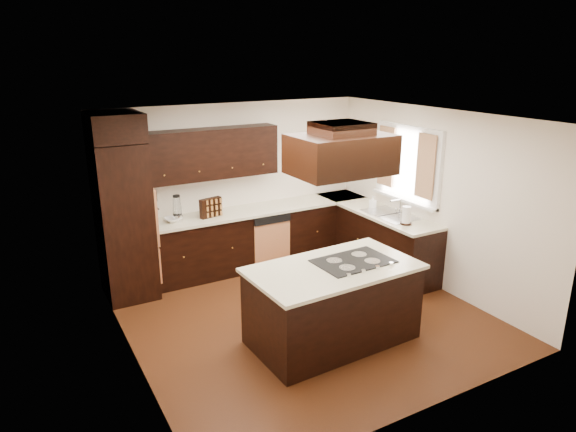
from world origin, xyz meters
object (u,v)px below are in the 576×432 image
object	(u,v)px
spice_rack	(211,208)
island	(332,305)
range_hood	(341,154)
oven_column	(124,221)

from	to	relation	value
spice_rack	island	bearing A→B (deg)	-91.13
island	spice_rack	world-z (taller)	spice_rack
island	range_hood	world-z (taller)	range_hood
range_hood	island	bearing A→B (deg)	-140.10
island	range_hood	distance (m)	1.73
range_hood	spice_rack	world-z (taller)	range_hood
oven_column	range_hood	bearing A→B (deg)	-50.26
oven_column	island	bearing A→B (deg)	-53.21
island	spice_rack	bearing A→B (deg)	100.18
oven_column	island	size ratio (longest dim) A/B	1.16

